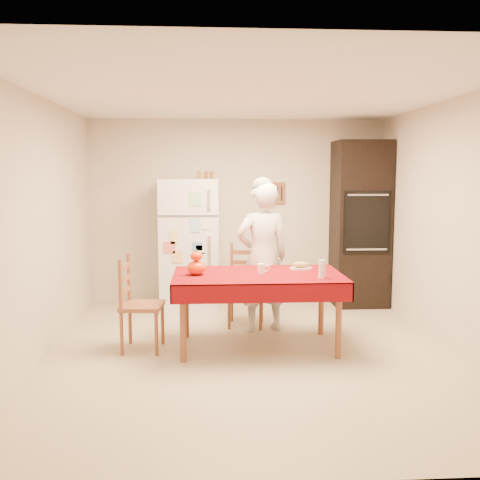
{
  "coord_description": "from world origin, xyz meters",
  "views": [
    {
      "loc": [
        -0.42,
        -5.08,
        1.75
      ],
      "look_at": [
        -0.09,
        0.2,
        1.11
      ],
      "focal_mm": 40.0,
      "sensor_mm": 36.0,
      "label": 1
    }
  ],
  "objects": [
    {
      "name": "spice_jar_right",
      "position": [
        -0.35,
        1.93,
        1.75
      ],
      "size": [
        0.05,
        0.05,
        0.1
      ],
      "primitive_type": "cylinder",
      "color": "brown",
      "rests_on": "refrigerator"
    },
    {
      "name": "chair_left",
      "position": [
        -1.13,
        0.2,
        0.51
      ],
      "size": [
        0.43,
        0.45,
        0.95
      ],
      "rotation": [
        0.0,
        0.0,
        1.49
      ],
      "color": "brown",
      "rests_on": "floor"
    },
    {
      "name": "coffee_mug",
      "position": [
        0.13,
        0.21,
        0.81
      ],
      "size": [
        0.08,
        0.08,
        0.1
      ],
      "primitive_type": "cylinder",
      "color": "white",
      "rests_on": "dining_table"
    },
    {
      "name": "spice_jar_left",
      "position": [
        -0.52,
        1.93,
        1.75
      ],
      "size": [
        0.05,
        0.05,
        0.1
      ],
      "primitive_type": "cylinder",
      "color": "#95611B",
      "rests_on": "refrigerator"
    },
    {
      "name": "refrigerator",
      "position": [
        -0.65,
        1.88,
        0.85
      ],
      "size": [
        0.75,
        0.74,
        1.7
      ],
      "color": "white",
      "rests_on": "floor"
    },
    {
      "name": "floor",
      "position": [
        0.0,
        0.0,
        0.0
      ],
      "size": [
        4.5,
        4.5,
        0.0
      ],
      "primitive_type": "plane",
      "color": "tan",
      "rests_on": "ground"
    },
    {
      "name": "chair_far",
      "position": [
        0.04,
        1.06,
        0.51
      ],
      "size": [
        0.47,
        0.45,
        0.95
      ],
      "rotation": [
        0.0,
        0.0,
        -0.14
      ],
      "color": "brown",
      "rests_on": "floor"
    },
    {
      "name": "bread_loaf",
      "position": [
        0.57,
        0.43,
        0.81
      ],
      "size": [
        0.18,
        0.1,
        0.06
      ],
      "primitive_type": "ellipsoid",
      "color": "#9F824E",
      "rests_on": "bread_plate"
    },
    {
      "name": "pumpkin_upper",
      "position": [
        -0.53,
        0.18,
        0.95
      ],
      "size": [
        0.12,
        0.12,
        0.09
      ],
      "primitive_type": "ellipsoid",
      "color": "#CC4704",
      "rests_on": "pumpkin_lower"
    },
    {
      "name": "dining_table",
      "position": [
        0.09,
        0.2,
        0.69
      ],
      "size": [
        1.7,
        1.0,
        0.76
      ],
      "color": "brown",
      "rests_on": "floor"
    },
    {
      "name": "pumpkin_lower",
      "position": [
        -0.53,
        0.18,
        0.83
      ],
      "size": [
        0.19,
        0.19,
        0.14
      ],
      "primitive_type": "ellipsoid",
      "color": "red",
      "rests_on": "dining_table"
    },
    {
      "name": "oven_cabinet",
      "position": [
        1.63,
        1.93,
        1.1
      ],
      "size": [
        0.7,
        0.62,
        2.2
      ],
      "color": "black",
      "rests_on": "floor"
    },
    {
      "name": "wine_glass",
      "position": [
        0.69,
        -0.06,
        0.85
      ],
      "size": [
        0.07,
        0.07,
        0.18
      ],
      "primitive_type": "cylinder",
      "color": "white",
      "rests_on": "dining_table"
    },
    {
      "name": "room_shell",
      "position": [
        0.0,
        0.0,
        1.62
      ],
      "size": [
        4.02,
        4.52,
        2.51
      ],
      "color": "beige",
      "rests_on": "ground"
    },
    {
      "name": "bread_plate",
      "position": [
        0.57,
        0.43,
        0.77
      ],
      "size": [
        0.24,
        0.24,
        0.02
      ],
      "primitive_type": "cylinder",
      "color": "silver",
      "rests_on": "dining_table"
    },
    {
      "name": "seated_woman",
      "position": [
        0.2,
        0.8,
        0.84
      ],
      "size": [
        0.69,
        0.53,
        1.67
      ],
      "primitive_type": "imported",
      "rotation": [
        0.0,
        0.0,
        3.38
      ],
      "color": "silver",
      "rests_on": "floor"
    },
    {
      "name": "spice_jar_mid",
      "position": [
        -0.42,
        1.93,
        1.75
      ],
      "size": [
        0.05,
        0.05,
        0.1
      ],
      "primitive_type": "cylinder",
      "color": "brown",
      "rests_on": "refrigerator"
    }
  ]
}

